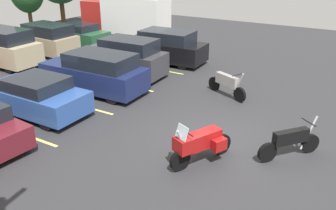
% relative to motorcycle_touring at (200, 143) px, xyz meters
% --- Properties ---
extents(ground, '(44.00, 44.00, 0.10)m').
position_rel_motorcycle_touring_xyz_m(ground, '(1.52, 0.09, -0.72)').
color(ground, '#2D2D30').
extents(motorcycle_touring, '(2.13, 1.29, 1.42)m').
position_rel_motorcycle_touring_xyz_m(motorcycle_touring, '(0.00, 0.00, 0.00)').
color(motorcycle_touring, black).
rests_on(motorcycle_touring, ground).
extents(motorcycle_second, '(1.09, 2.11, 1.28)m').
position_rel_motorcycle_touring_xyz_m(motorcycle_second, '(5.50, 1.35, -0.10)').
color(motorcycle_second, black).
rests_on(motorcycle_second, ground).
extents(motorcycle_third, '(1.80, 1.48, 1.26)m').
position_rel_motorcycle_touring_xyz_m(motorcycle_third, '(1.73, -2.25, -0.13)').
color(motorcycle_third, black).
rests_on(motorcycle_third, ground).
extents(parking_stripes, '(20.47, 4.67, 0.01)m').
position_rel_motorcycle_touring_xyz_m(parking_stripes, '(-0.06, 6.76, -0.67)').
color(parking_stripes, '#EAE066').
rests_on(parking_stripes, ground).
extents(car_blue, '(1.92, 4.38, 1.50)m').
position_rel_motorcycle_touring_xyz_m(car_blue, '(-0.02, 7.07, 0.06)').
color(car_blue, '#2D519E').
rests_on(car_blue, ground).
extents(car_navy, '(2.00, 4.93, 1.82)m').
position_rel_motorcycle_touring_xyz_m(car_navy, '(3.02, 6.68, 0.22)').
color(car_navy, navy).
rests_on(car_navy, ground).
extents(car_charcoal, '(1.95, 4.47, 1.94)m').
position_rel_motorcycle_touring_xyz_m(car_charcoal, '(5.51, 6.92, 0.27)').
color(car_charcoal, '#38383D').
rests_on(car_charcoal, ground).
extents(car_black, '(2.13, 4.92, 1.82)m').
position_rel_motorcycle_touring_xyz_m(car_black, '(8.67, 6.47, 0.22)').
color(car_black, black).
rests_on(car_black, ground).
extents(car_far_champagne, '(1.90, 4.73, 2.06)m').
position_rel_motorcycle_touring_xyz_m(car_far_champagne, '(3.53, 13.90, 0.35)').
color(car_far_champagne, '#C1B289').
rests_on(car_far_champagne, ground).
extents(car_far_tan, '(2.10, 4.48, 1.87)m').
position_rel_motorcycle_touring_xyz_m(car_far_tan, '(6.43, 13.68, 0.25)').
color(car_far_tan, tan).
rests_on(car_far_tan, ground).
extents(car_far_green, '(2.06, 4.54, 1.43)m').
position_rel_motorcycle_touring_xyz_m(car_far_green, '(9.34, 13.81, 0.04)').
color(car_far_green, '#235638').
rests_on(car_far_green, ground).
extents(box_truck, '(2.97, 6.54, 2.93)m').
position_rel_motorcycle_touring_xyz_m(box_truck, '(13.05, 12.39, 0.89)').
color(box_truck, '#A51E19').
rests_on(box_truck, ground).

